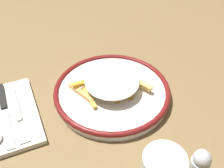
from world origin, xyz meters
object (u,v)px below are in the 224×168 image
fork (18,114)px  knife (4,108)px  plate (112,92)px  napkin (6,116)px  salt_shaker (199,165)px  fries_heap (110,83)px

fork → knife: bearing=-46.5°
plate → napkin: (0.26, -0.02, -0.01)m
plate → salt_shaker: size_ratio=3.73×
plate → fork: 0.23m
fork → knife: knife is taller
fork → napkin: bearing=-23.0°
fries_heap → knife: size_ratio=0.91×
fries_heap → fork: bearing=0.5°
plate → fork: bearing=-0.7°
napkin → salt_shaker: bearing=139.7°
napkin → fork: size_ratio=1.25×
plate → salt_shaker: bearing=105.4°
napkin → fork: (-0.03, 0.01, 0.01)m
fork → salt_shaker: bearing=138.4°
plate → knife: bearing=-7.5°
fries_heap → salt_shaker: (-0.08, 0.27, -0.00)m
fries_heap → napkin: (0.25, -0.01, -0.03)m
napkin → knife: bearing=-87.6°
knife → napkin: bearing=92.4°
knife → salt_shaker: bearing=137.9°
fries_heap → salt_shaker: 0.28m
knife → salt_shaker: (-0.33, 0.30, 0.02)m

